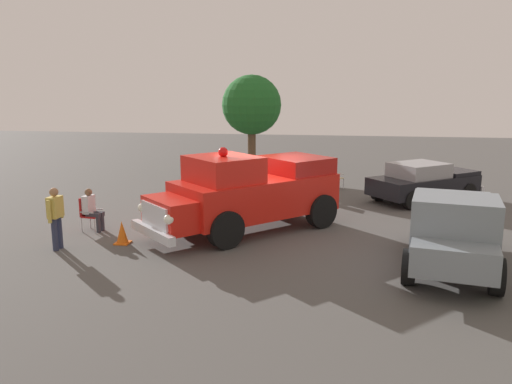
# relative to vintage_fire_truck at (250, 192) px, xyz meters

# --- Properties ---
(ground_plane) EXTENTS (60.00, 60.00, 0.00)m
(ground_plane) POSITION_rel_vintage_fire_truck_xyz_m (0.28, 0.54, -1.20)
(ground_plane) COLOR #514F4C
(vintage_fire_truck) EXTENTS (5.73, 5.75, 2.59)m
(vintage_fire_truck) POSITION_rel_vintage_fire_truck_xyz_m (0.00, 0.00, 0.00)
(vintage_fire_truck) COLOR black
(vintage_fire_truck) RESTS_ON ground
(classic_hot_rod) EXTENTS (4.59, 4.12, 1.46)m
(classic_hot_rod) POSITION_rel_vintage_fire_truck_xyz_m (5.84, 5.10, -0.45)
(classic_hot_rod) COLOR black
(classic_hot_rod) RESTS_ON ground
(parked_pickup) EXTENTS (2.75, 5.06, 1.90)m
(parked_pickup) POSITION_rel_vintage_fire_truck_xyz_m (5.28, -2.39, -0.21)
(parked_pickup) COLOR black
(parked_pickup) RESTS_ON ground
(lawn_chair_near_truck) EXTENTS (0.56, 0.57, 1.02)m
(lawn_chair_near_truck) POSITION_rel_vintage_fire_truck_xyz_m (-4.79, -0.67, -0.61)
(lawn_chair_near_truck) COLOR #B7BABF
(lawn_chair_near_truck) RESTS_ON ground
(lawn_chair_by_car) EXTENTS (0.69, 0.69, 1.02)m
(lawn_chair_by_car) POSITION_rel_vintage_fire_truck_xyz_m (2.46, 6.98, -0.61)
(lawn_chair_by_car) COLOR #B7BABF
(lawn_chair_by_car) RESTS_ON ground
(lawn_chair_spare) EXTENTS (0.57, 0.58, 1.02)m
(lawn_chair_spare) POSITION_rel_vintage_fire_truck_xyz_m (1.76, 4.68, -0.61)
(lawn_chair_spare) COLOR #B7BABF
(lawn_chair_spare) RESTS_ON ground
(spectator_seated) EXTENTS (0.58, 0.44, 1.29)m
(spectator_seated) POSITION_rel_vintage_fire_truck_xyz_m (-4.66, -0.69, -0.50)
(spectator_seated) COLOR #383842
(spectator_seated) RESTS_ON ground
(spectator_standing) EXTENTS (0.28, 0.64, 1.68)m
(spectator_standing) POSITION_rel_vintage_fire_truck_xyz_m (-4.77, -2.53, -0.23)
(spectator_standing) COLOR #2D334C
(spectator_standing) RESTS_ON ground
(oak_tree_left) EXTENTS (2.88, 2.88, 4.79)m
(oak_tree_left) POSITION_rel_vintage_fire_truck_xyz_m (-1.58, 10.30, 2.12)
(oak_tree_left) COLOR brown
(oak_tree_left) RESTS_ON ground
(traffic_cone) EXTENTS (0.40, 0.40, 0.64)m
(traffic_cone) POSITION_rel_vintage_fire_truck_xyz_m (-3.27, -1.78, -0.89)
(traffic_cone) COLOR orange
(traffic_cone) RESTS_ON ground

